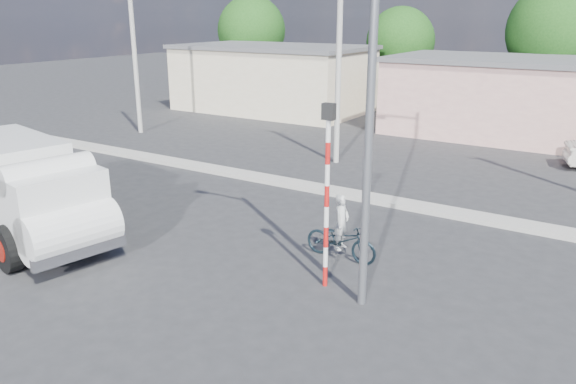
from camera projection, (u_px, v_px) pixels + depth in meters
The scene contains 10 objects.
ground_plane at pixel (182, 277), 13.83m from camera, with size 120.00×120.00×0.00m, color #2A2A2D.
median at pixel (334, 191), 20.25m from camera, with size 40.00×0.80×0.16m, color #99968E.
truck at pixel (23, 189), 15.65m from camera, with size 7.05×3.78×2.77m.
bicycle at pixel (341, 240), 14.72m from camera, with size 0.71×2.03×1.07m, color black.
cyclist at pixel (341, 233), 14.65m from camera, with size 0.54×0.35×1.48m, color silver.
traffic_pole at pixel (327, 182), 12.62m from camera, with size 0.28×0.18×4.36m.
streetlight at pixel (364, 79), 11.18m from camera, with size 2.34×0.22×9.00m.
building_row at pixel (474, 92), 30.34m from camera, with size 37.80×7.30×4.44m.
tree_row at pixel (553, 35), 33.30m from camera, with size 43.62×7.43×8.42m.
utility_poles at pixel (466, 74), 20.60m from camera, with size 35.40×0.24×8.00m.
Camera 1 is at (8.92, -9.19, 6.21)m, focal length 35.00 mm.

